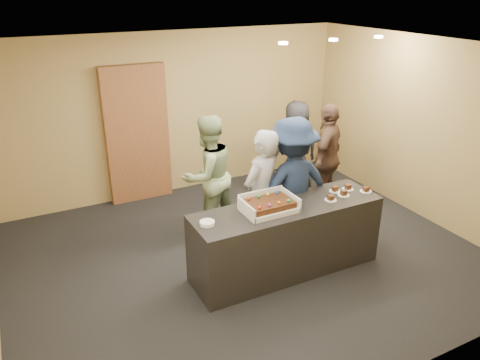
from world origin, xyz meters
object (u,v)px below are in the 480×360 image
at_px(storage_cabinet, 137,135).
at_px(person_server_grey, 261,196).
at_px(sheet_cake, 269,203).
at_px(person_brown_extra, 327,157).
at_px(person_dark_suit, 296,147).
at_px(person_navy_man, 291,186).
at_px(serving_counter, 286,239).
at_px(plate_stack, 207,223).
at_px(person_sage_man, 208,176).
at_px(cake_box, 268,207).

height_order(storage_cabinet, person_server_grey, storage_cabinet).
bearing_deg(sheet_cake, person_brown_extra, 34.92).
xyz_separation_m(person_server_grey, person_dark_suit, (1.57, 1.57, -0.08)).
bearing_deg(storage_cabinet, person_brown_extra, -33.66).
height_order(person_server_grey, person_navy_man, person_navy_man).
distance_m(person_brown_extra, person_dark_suit, 0.77).
bearing_deg(serving_counter, plate_stack, 179.10).
height_order(storage_cabinet, person_brown_extra, storage_cabinet).
bearing_deg(person_navy_man, storage_cabinet, -60.74).
bearing_deg(plate_stack, person_sage_man, 66.24).
bearing_deg(person_server_grey, serving_counter, 79.80).
bearing_deg(person_brown_extra, person_server_grey, -9.42).
xyz_separation_m(plate_stack, person_navy_man, (1.39, 0.43, 0.00)).
bearing_deg(storage_cabinet, person_navy_man, -61.57).
distance_m(serving_counter, person_navy_man, 0.74).
relative_size(serving_counter, person_brown_extra, 1.40).
xyz_separation_m(plate_stack, person_sage_man, (0.60, 1.37, -0.05)).
bearing_deg(person_sage_man, storage_cabinet, -84.43).
bearing_deg(person_navy_man, serving_counter, 53.53).
bearing_deg(person_server_grey, person_brown_extra, -177.64).
height_order(sheet_cake, person_sage_man, person_sage_man).
xyz_separation_m(person_server_grey, person_brown_extra, (1.64, 0.80, -0.02)).
relative_size(person_server_grey, person_dark_suit, 1.10).
bearing_deg(person_server_grey, sheet_cake, 47.78).
bearing_deg(storage_cabinet, person_dark_suit, -20.49).
bearing_deg(plate_stack, serving_counter, -1.02).
distance_m(storage_cabinet, person_sage_man, 1.67).
relative_size(serving_counter, sheet_cake, 4.49).
bearing_deg(person_sage_man, person_navy_man, 115.74).
bearing_deg(sheet_cake, person_sage_man, 97.61).
distance_m(person_navy_man, person_brown_extra, 1.44).
relative_size(storage_cabinet, sheet_cake, 4.18).
relative_size(cake_box, plate_stack, 3.71).
height_order(person_sage_man, person_dark_suit, person_sage_man).
distance_m(person_server_grey, person_dark_suit, 2.22).
bearing_deg(person_server_grey, person_navy_man, 156.34).
xyz_separation_m(storage_cabinet, person_dark_suit, (2.46, -0.92, -0.32)).
height_order(sheet_cake, person_navy_man, person_navy_man).
bearing_deg(person_navy_man, plate_stack, 18.08).
bearing_deg(cake_box, person_sage_man, 97.75).
distance_m(person_sage_man, person_brown_extra, 1.98).
bearing_deg(storage_cabinet, cake_box, -75.64).
height_order(person_navy_man, person_dark_suit, person_navy_man).
bearing_deg(sheet_cake, serving_counter, -0.00).
xyz_separation_m(serving_counter, person_dark_suit, (1.46, 2.02, 0.35)).
height_order(storage_cabinet, plate_stack, storage_cabinet).
bearing_deg(person_brown_extra, person_sage_man, -39.38).
height_order(storage_cabinet, person_navy_man, storage_cabinet).
bearing_deg(cake_box, person_server_grey, 70.55).
relative_size(sheet_cake, plate_stack, 3.15).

